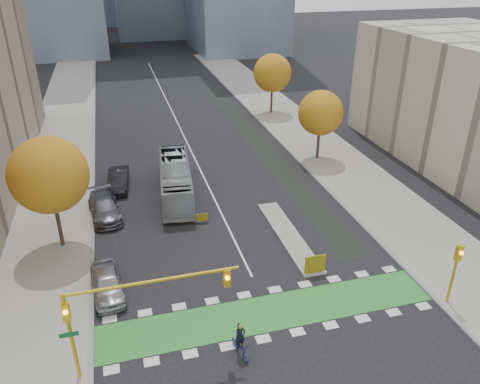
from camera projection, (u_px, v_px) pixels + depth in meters
ground at (278, 330)px, 25.93m from camera, size 300.00×300.00×0.00m
sidewalk_west at (50, 198)px, 39.90m from camera, size 7.00×120.00×0.15m
sidewalk_east at (339, 164)px, 46.28m from camera, size 7.00×120.00×0.15m
curb_west at (93, 193)px, 40.73m from camera, size 0.30×120.00×0.16m
curb_east at (306, 168)px, 45.45m from camera, size 0.30×120.00×0.16m
bike_crossing at (269, 312)px, 27.22m from camera, size 20.00×3.00×0.01m
centre_line at (174, 116)px, 60.32m from camera, size 0.15×70.00×0.01m
bike_lane_paint at (252, 137)px, 53.49m from camera, size 2.50×50.00×0.01m
median_island at (288, 235)px, 34.58m from camera, size 1.60×10.00×0.16m
hazard_board at (315, 264)px, 30.13m from camera, size 1.40×0.12×1.30m
tree_west at (49, 175)px, 30.87m from camera, size 5.20×5.20×8.22m
tree_east_near at (321, 113)px, 45.48m from camera, size 4.40×4.40×7.08m
tree_east_far at (272, 73)px, 59.18m from camera, size 4.80×4.80×7.65m
traffic_signal_west at (124, 305)px, 21.79m from camera, size 8.53×0.56×5.20m
traffic_signal_east at (456, 266)px, 26.74m from camera, size 0.35×0.43×4.10m
cyclist at (240, 344)px, 24.09m from camera, size 1.01×1.85×2.03m
bus at (176, 179)px, 39.89m from camera, size 3.55×10.86×2.97m
parked_car_a at (107, 283)px, 28.41m from camera, size 2.26×4.67×1.54m
parked_car_b at (118, 180)px, 41.51m from camera, size 2.11×4.93×1.58m
parked_car_c at (105, 208)px, 36.91m from camera, size 2.85×5.63×1.57m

